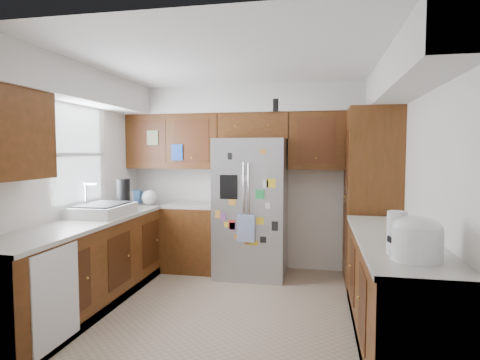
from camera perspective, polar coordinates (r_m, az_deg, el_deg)
name	(u,v)px	position (r m, az deg, el deg)	size (l,w,h in m)	color
floor	(232,309)	(4.36, -1.15, -17.92)	(3.60, 3.60, 0.00)	tan
room_shell	(229,134)	(4.43, -1.52, 6.50)	(3.64, 3.24, 2.52)	white
left_counter_run	(112,261)	(4.72, -17.77, -10.93)	(1.36, 3.20, 0.92)	#43280C
right_counter_run	(394,296)	(3.74, 21.04, -15.13)	(0.63, 2.25, 0.92)	#43280C
pantry	(371,197)	(5.18, 18.14, -2.35)	(0.60, 0.90, 2.15)	#43280C
fridge	(251,208)	(5.28, 1.62, -3.93)	(0.90, 0.79, 1.80)	gray
bridge_cabinet	(254,126)	(5.47, 2.04, 7.63)	(0.96, 0.34, 0.35)	#43280C
fridge_top_items	(257,103)	(5.47, 2.44, 10.90)	(0.77, 0.38, 0.31)	#275CA0
sink_assembly	(103,210)	(4.74, -18.96, -4.01)	(0.52, 0.70, 0.37)	silver
left_counter_clutter	(135,197)	(5.36, -14.72, -2.33)	(0.43, 0.78, 0.38)	black
rice_cooker	(416,237)	(2.89, 23.80, -7.47)	(0.34, 0.33, 0.29)	white
paper_towel	(397,233)	(3.01, 21.40, -6.99)	(0.13, 0.13, 0.30)	white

